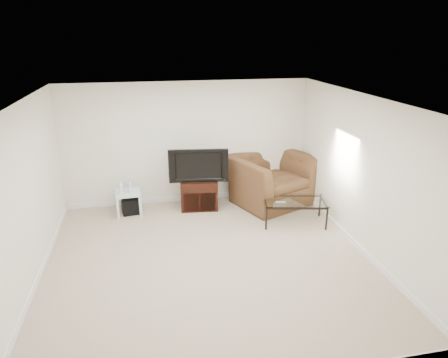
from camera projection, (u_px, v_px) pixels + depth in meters
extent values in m
plane|color=tan|center=(208.00, 260.00, 6.29)|extent=(5.00, 5.00, 0.00)
plane|color=white|center=(206.00, 101.00, 5.43)|extent=(5.00, 5.00, 0.00)
cube|color=silver|center=(187.00, 143.00, 8.16)|extent=(5.00, 0.02, 2.50)
cube|color=silver|center=(24.00, 200.00, 5.39)|extent=(0.02, 5.00, 2.50)
cube|color=silver|center=(362.00, 175.00, 6.33)|extent=(0.02, 5.00, 2.50)
cube|color=white|center=(117.00, 147.00, 7.88)|extent=(0.12, 0.02, 0.12)
cube|color=white|center=(319.00, 148.00, 7.80)|extent=(0.02, 0.09, 0.13)
cube|color=white|center=(322.00, 199.00, 7.85)|extent=(0.02, 0.08, 0.12)
cube|color=black|center=(199.00, 185.00, 7.99)|extent=(0.41, 0.31, 0.05)
imported|color=black|center=(198.00, 164.00, 7.85)|extent=(1.10, 0.35, 0.67)
cube|color=black|center=(130.00, 205.00, 7.91)|extent=(0.38, 0.38, 0.33)
cube|color=white|center=(121.00, 188.00, 7.70)|extent=(0.05, 0.15, 0.21)
cube|color=silver|center=(130.00, 188.00, 7.75)|extent=(0.06, 0.14, 0.18)
imported|color=#48331E|center=(271.00, 171.00, 8.25)|extent=(1.82, 1.52, 1.35)
cube|color=#B2B2B7|center=(281.00, 202.00, 7.27)|extent=(0.19, 0.09, 0.02)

